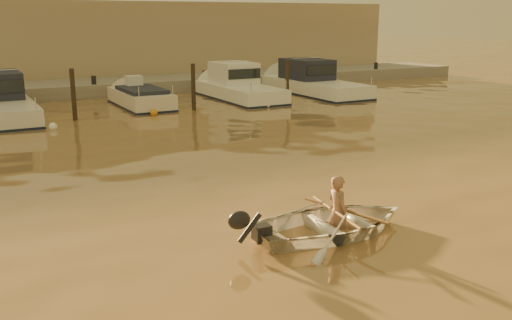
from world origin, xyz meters
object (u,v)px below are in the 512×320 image
dinghy (333,223)px  moored_boat_4 (239,86)px  moored_boat_3 (141,101)px  moored_boat_5 (314,82)px  person (338,212)px  waterfront_building (29,44)px

dinghy → moored_boat_4: 18.06m
dinghy → moored_boat_4: (6.55, 16.83, 0.42)m
moored_boat_3 → moored_boat_4: moored_boat_4 is taller
moored_boat_3 → moored_boat_5: 9.38m
person → moored_boat_4: bearing=-18.9°
person → moored_boat_3: person is taller
dinghy → waterfront_building: 27.96m
moored_boat_3 → moored_boat_4: size_ratio=0.78×
person → moored_boat_3: 16.90m
moored_boat_5 → waterfront_building: 16.75m
waterfront_building → moored_boat_3: bearing=-74.1°
dinghy → moored_boat_3: (1.57, 16.83, 0.02)m
person → waterfront_building: waterfront_building is taller
person → moored_boat_4: (6.45, 16.83, 0.22)m
person → moored_boat_5: size_ratio=0.18×
dinghy → waterfront_building: size_ratio=0.07×
moored_boat_5 → dinghy: bearing=-123.0°
person → moored_boat_4: moored_boat_4 is taller
dinghy → moored_boat_4: bearing=-19.2°
dinghy → moored_boat_5: (10.95, 16.83, 0.42)m
person → waterfront_building: size_ratio=0.03×
moored_boat_4 → moored_boat_5: (4.39, 0.00, 0.00)m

